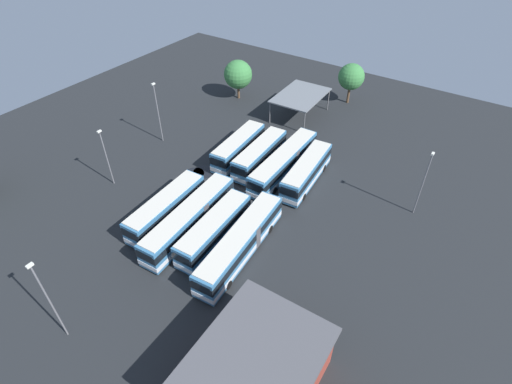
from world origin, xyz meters
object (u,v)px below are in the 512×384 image
object	(u,v)px
bus_row0_slot1	(260,155)
bus_row1_slot0	(166,208)
bus_row1_slot3	(241,242)
lamp_post_far_corner	(49,300)
depot_building	(255,374)
tree_north_edge	(351,77)
bus_row0_slot3	(306,172)
lamp_post_near_entrance	(158,111)
lamp_post_by_building	(423,182)
tree_east_edge	(238,75)
bus_row0_slot0	(239,147)
lamp_post_mid_lot	(106,156)
bus_row1_slot2	(214,230)
maintenance_shelter	(301,96)
bus_row1_slot1	(190,218)
bus_row0_slot2	(284,162)

from	to	relation	value
bus_row0_slot1	bus_row1_slot0	xyz separation A→B (m)	(15.46, -2.99, 0.00)
bus_row1_slot3	lamp_post_far_corner	size ratio (longest dim) A/B	1.52
depot_building	lamp_post_far_corner	xyz separation A→B (m)	(5.51, -16.93, 2.80)
tree_north_edge	bus_row0_slot3	bearing A→B (deg)	11.21
lamp_post_near_entrance	tree_north_edge	distance (m)	33.42
lamp_post_by_building	tree_east_edge	distance (m)	38.38
lamp_post_near_entrance	tree_north_edge	world-z (taller)	lamp_post_near_entrance
bus_row0_slot0	depot_building	bearing A→B (deg)	38.17
lamp_post_mid_lot	bus_row1_slot2	bearing A→B (deg)	87.75
maintenance_shelter	tree_north_edge	xyz separation A→B (m)	(-9.23, 4.75, 1.08)
bus_row1_slot1	tree_north_edge	size ratio (longest dim) A/B	2.08
bus_row1_slot0	lamp_post_near_entrance	world-z (taller)	lamp_post_near_entrance
bus_row0_slot2	maintenance_shelter	distance (m)	16.62
lamp_post_by_building	tree_east_edge	xyz separation A→B (m)	(-13.17, -36.05, -0.34)
tree_east_edge	bus_row1_slot1	bearing A→B (deg)	26.63
bus_row0_slot2	maintenance_shelter	xyz separation A→B (m)	(-15.35, -6.08, 1.93)
bus_row1_slot0	bus_row1_slot2	distance (m)	6.96
bus_row1_slot3	depot_building	distance (m)	14.69
bus_row0_slot2	tree_east_edge	bearing A→B (deg)	-129.09
bus_row1_slot1	lamp_post_by_building	distance (m)	27.25
bus_row0_slot3	bus_row1_slot3	world-z (taller)	same
bus_row0_slot1	tree_north_edge	distance (m)	25.21
maintenance_shelter	bus_row1_slot0	bearing A→B (deg)	-1.20
bus_row1_slot2	lamp_post_by_building	xyz separation A→B (m)	(-17.39, 17.23, 3.01)
maintenance_shelter	lamp_post_mid_lot	distance (m)	32.26
bus_row0_slot1	lamp_post_mid_lot	xyz separation A→B (m)	(14.41, -13.94, 2.68)
lamp_post_far_corner	tree_east_edge	size ratio (longest dim) A/B	1.39
bus_row1_slot0	depot_building	world-z (taller)	depot_building
maintenance_shelter	lamp_post_far_corner	xyz separation A→B (m)	(47.48, 2.41, 1.54)
maintenance_shelter	bus_row1_slot3	bearing A→B (deg)	17.88
bus_row1_slot0	depot_building	bearing A→B (deg)	61.58
bus_row0_slot2	tree_east_edge	xyz separation A→B (m)	(-15.10, -18.59, 2.66)
bus_row0_slot1	bus_row1_slot2	world-z (taller)	same
lamp_post_by_building	tree_north_edge	world-z (taller)	lamp_post_by_building
bus_row1_slot3	tree_east_edge	distance (m)	37.93
bus_row1_slot0	bus_row1_slot3	world-z (taller)	same
bus_row0_slot3	lamp_post_near_entrance	xyz separation A→B (m)	(3.10, -23.37, 3.32)
tree_north_edge	bus_row1_slot3	bearing A→B (deg)	7.36
bus_row0_slot3	maintenance_shelter	world-z (taller)	maintenance_shelter
bus_row0_slot3	lamp_post_by_building	distance (m)	14.36
lamp_post_near_entrance	bus_row0_slot1	bearing A→B (deg)	100.38
bus_row0_slot2	maintenance_shelter	size ratio (longest dim) A/B	1.45
bus_row0_slot3	bus_row1_slot1	distance (m)	16.83
bus_row1_slot0	lamp_post_mid_lot	size ratio (longest dim) A/B	1.45
bus_row1_slot0	lamp_post_near_entrance	bearing A→B (deg)	-133.77
depot_building	bus_row0_slot2	bearing A→B (deg)	-153.51
bus_row0_slot2	bus_row0_slot3	world-z (taller)	same
bus_row1_slot2	lamp_post_far_corner	size ratio (longest dim) A/B	1.17
lamp_post_by_building	bus_row1_slot2	bearing A→B (deg)	-44.74
bus_row0_slot0	tree_north_edge	world-z (taller)	tree_north_edge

